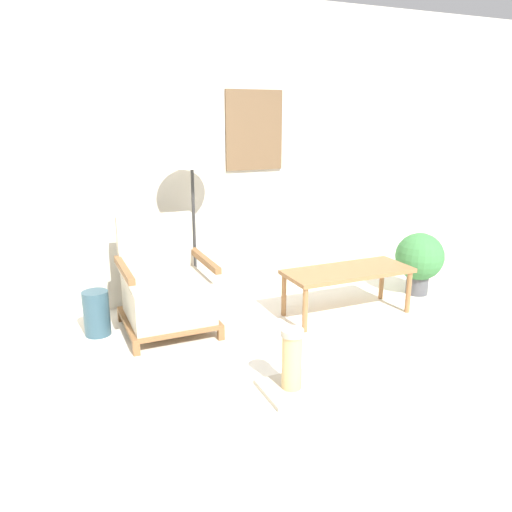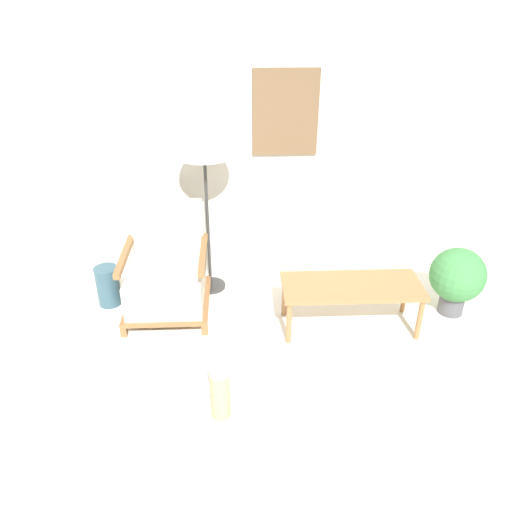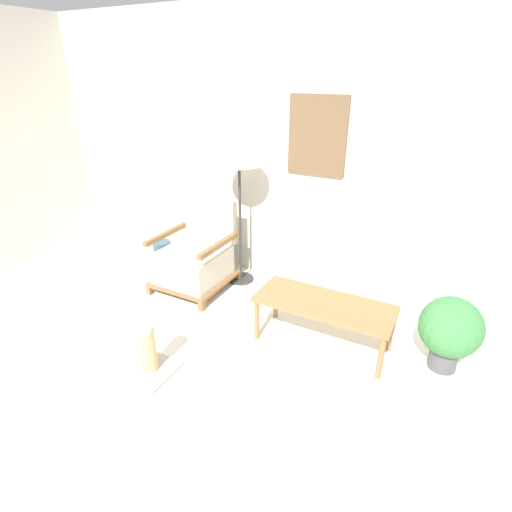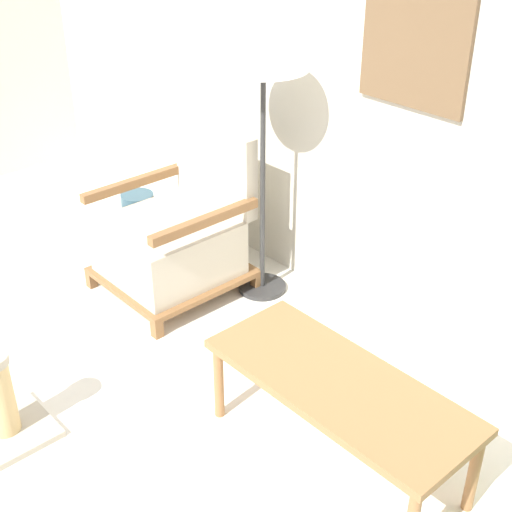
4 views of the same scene
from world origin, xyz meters
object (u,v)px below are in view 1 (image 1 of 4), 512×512
Objects in this scene: armchair at (166,292)px; floor_lamp at (192,160)px; coffee_table at (348,274)px; potted_plant at (419,259)px; scratching_post at (292,370)px; vase at (97,313)px.

floor_lamp is at bearing 44.01° from armchair.
coffee_table is 1.84× the size of potted_plant.
floor_lamp is at bearing 94.49° from scratching_post.
armchair is 1.12m from floor_lamp.
scratching_post is (-1.04, -0.95, -0.21)m from coffee_table.
floor_lamp is 3.56× the size of scratching_post.
armchair is 0.80× the size of coffee_table.
potted_plant is (2.98, -0.26, 0.17)m from vase.
vase is 1.71m from scratching_post.
potted_plant is 2.27m from scratching_post.
vase is at bearing 126.37° from scratching_post.
coffee_table is 3.08× the size of vase.
vase is at bearing -165.45° from floor_lamp.
scratching_post is (0.13, -1.61, -1.18)m from floor_lamp.
vase is 0.85× the size of scratching_post.
floor_lamp is 2.50× the size of potted_plant.
scratching_post reaches higher than vase.
coffee_table is 2.63× the size of scratching_post.
floor_lamp is at bearing 150.52° from coffee_table.
potted_plant is (2.09, -0.49, -0.97)m from floor_lamp.
floor_lamp is 1.35× the size of coffee_table.
armchair reaches higher than scratching_post.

